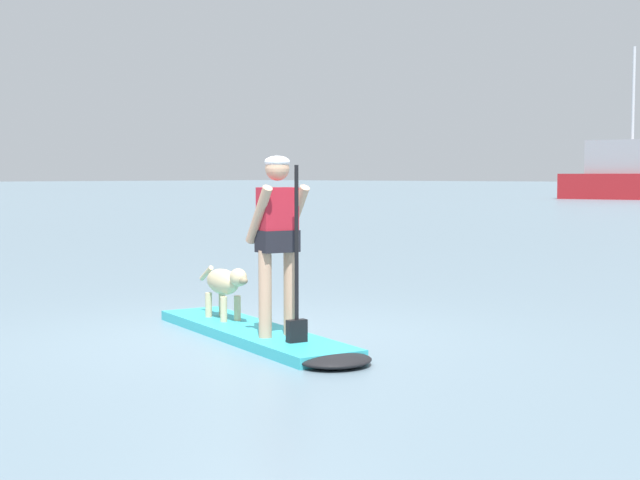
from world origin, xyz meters
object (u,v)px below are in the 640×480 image
dog (225,284)px  moored_boat_port (623,177)px  person_paddler (278,233)px  paddleboard (263,337)px

dog → moored_boat_port: size_ratio=0.11×
dog → moored_boat_port: bearing=109.0°
person_paddler → dog: size_ratio=1.58×
person_paddler → moored_boat_port: bearing=110.0°
person_paddler → moored_boat_port: moored_boat_port is taller
paddleboard → dog: size_ratio=3.21×
person_paddler → dog: (-1.09, 0.34, -0.58)m
paddleboard → dog: dog is taller
person_paddler → paddleboard: bearing=162.6°
person_paddler → dog: bearing=162.6°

